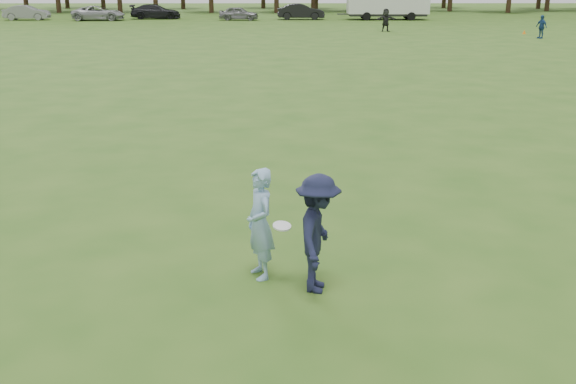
# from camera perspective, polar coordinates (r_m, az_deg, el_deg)

# --- Properties ---
(ground) EXTENTS (200.00, 200.00, 0.00)m
(ground) POSITION_cam_1_polar(r_m,az_deg,el_deg) (10.44, 3.28, -6.98)
(ground) COLOR #2C5217
(ground) RESTS_ON ground
(thrower) EXTENTS (0.61, 0.73, 1.70)m
(thrower) POSITION_cam_1_polar(r_m,az_deg,el_deg) (10.04, -2.38, -2.71)
(thrower) COLOR #84ABCC
(thrower) RESTS_ON ground
(defender) EXTENTS (0.84, 1.23, 1.75)m
(defender) POSITION_cam_1_polar(r_m,az_deg,el_deg) (9.62, 2.55, -3.54)
(defender) COLOR #171B33
(defender) RESTS_ON ground
(player_far_b) EXTENTS (0.76, 1.03, 1.62)m
(player_far_b) POSITION_cam_1_polar(r_m,az_deg,el_deg) (52.40, 20.65, 12.96)
(player_far_b) COLOR navy
(player_far_b) RESTS_ON ground
(player_far_d) EXTENTS (1.72, 0.79, 1.79)m
(player_far_d) POSITION_cam_1_polar(r_m,az_deg,el_deg) (55.71, 8.28, 14.21)
(player_far_d) COLOR black
(player_far_d) RESTS_ON ground
(car_b) EXTENTS (4.46, 1.80, 1.44)m
(car_b) POSITION_cam_1_polar(r_m,az_deg,el_deg) (73.75, -21.26, 13.97)
(car_b) COLOR gray
(car_b) RESTS_ON ground
(car_c) EXTENTS (5.16, 2.54, 1.41)m
(car_c) POSITION_cam_1_polar(r_m,az_deg,el_deg) (70.99, -15.75, 14.37)
(car_c) COLOR #A1A2A6
(car_c) RESTS_ON ground
(car_d) EXTENTS (5.13, 2.36, 1.45)m
(car_d) POSITION_cam_1_polar(r_m,az_deg,el_deg) (72.09, -11.15, 14.75)
(car_d) COLOR black
(car_d) RESTS_ON ground
(car_e) EXTENTS (3.99, 1.89, 1.32)m
(car_e) POSITION_cam_1_polar(r_m,az_deg,el_deg) (69.04, -4.19, 14.85)
(car_e) COLOR slate
(car_e) RESTS_ON ground
(car_f) EXTENTS (4.77, 1.83, 1.55)m
(car_f) POSITION_cam_1_polar(r_m,az_deg,el_deg) (69.85, 1.09, 15.02)
(car_f) COLOR black
(car_f) RESTS_ON ground
(field_cone) EXTENTS (0.28, 0.28, 0.30)m
(field_cone) POSITION_cam_1_polar(r_m,az_deg,el_deg) (55.90, 19.37, 12.66)
(field_cone) COLOR orange
(field_cone) RESTS_ON ground
(disc_in_play) EXTENTS (0.30, 0.30, 0.09)m
(disc_in_play) POSITION_cam_1_polar(r_m,az_deg,el_deg) (9.78, -0.51, -2.90)
(disc_in_play) COLOR white
(disc_in_play) RESTS_ON ground
(cargo_trailer) EXTENTS (9.00, 2.75, 3.20)m
(cargo_trailer) POSITION_cam_1_polar(r_m,az_deg,el_deg) (70.30, 8.45, 15.67)
(cargo_trailer) COLOR silver
(cargo_trailer) RESTS_ON ground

